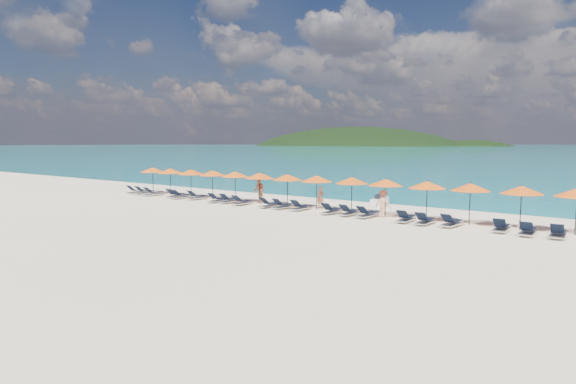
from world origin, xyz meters
The scene contains 41 objects.
ground centered at (0.00, 0.00, 0.00)m, with size 1400.00×1400.00×0.00m, color beige.
headland_main centered at (-300.00, 540.00, -38.00)m, with size 374.00×242.00×126.50m.
headland_small centered at (-150.00, 560.00, -35.00)m, with size 162.00×126.00×85.50m.
jetski centered at (3.64, 8.71, 0.32)m, with size 1.30×2.34×0.79m.
beachgoer_a centered at (1.05, 5.18, 0.74)m, with size 0.54×0.35×1.47m, color tan.
beachgoer_b centered at (-3.85, 4.63, 0.95)m, with size 0.93×0.53×1.90m, color tan.
beachgoer_c centered at (6.10, 4.16, 0.80)m, with size 1.03×0.48×1.60m, color tan.
umbrella_0 centered at (-15.77, 4.49, 2.02)m, with size 2.10×2.10×2.28m.
umbrella_1 centered at (-13.39, 4.46, 2.02)m, with size 2.10×2.10×2.28m.
umbrella_2 centered at (-10.91, 4.51, 2.02)m, with size 2.10×2.10×2.28m.
umbrella_3 centered at (-8.49, 4.55, 2.02)m, with size 2.10×2.10×2.28m.
umbrella_4 centered at (-6.10, 4.56, 2.02)m, with size 2.10×2.10×2.28m.
umbrella_5 centered at (-3.68, 4.51, 2.02)m, with size 2.10×2.10×2.28m.
umbrella_6 centered at (-1.15, 4.45, 2.02)m, with size 2.10×2.10×2.28m.
umbrella_7 centered at (1.18, 4.53, 2.02)m, with size 2.10×2.10×2.28m.
umbrella_8 centered at (3.72, 4.65, 2.02)m, with size 2.10×2.10×2.28m.
umbrella_9 centered at (6.02, 4.60, 2.02)m, with size 2.10×2.10×2.28m.
umbrella_10 centered at (8.60, 4.47, 2.02)m, with size 2.10×2.10×2.28m.
umbrella_11 centered at (10.93, 4.51, 2.02)m, with size 2.10×2.10×2.28m.
umbrella_12 centered at (13.41, 4.52, 2.02)m, with size 2.10×2.10×2.28m.
lounger_0 centered at (-16.50, 3.27, 0.24)m, with size 0.64×1.71×0.66m.
lounger_1 centered at (-15.36, 3.30, 0.24)m, with size 0.66×1.71×0.66m.
lounger_2 centered at (-13.93, 3.13, 0.24)m, with size 0.67×1.72×0.66m.
lounger_3 centered at (-11.50, 3.37, 0.24)m, with size 0.79×1.76×0.66m.
lounger_4 centered at (-10.51, 3.20, 0.24)m, with size 0.74×1.74×0.66m.
lounger_5 centered at (-9.11, 3.49, 0.24)m, with size 0.66×1.71×0.66m.
lounger_6 centered at (-6.62, 3.22, 0.24)m, with size 0.71×1.73×0.66m.
lounger_7 centered at (-5.63, 3.41, 0.24)m, with size 0.69×1.72×0.66m.
lounger_8 centered at (-4.20, 3.20, 0.24)m, with size 0.63×1.70×0.66m.
lounger_9 centered at (-1.76, 3.29, 0.24)m, with size 0.78×1.75×0.66m.
lounger_10 centered at (-0.66, 3.32, 0.24)m, with size 0.77×1.75×0.66m.
lounger_11 centered at (0.64, 3.47, 0.24)m, with size 0.62×1.70×0.66m.
lounger_12 centered at (3.05, 3.34, 0.24)m, with size 0.64×1.71×0.66m.
lounger_13 centered at (4.26, 3.42, 0.24)m, with size 0.62×1.70×0.66m.
lounger_14 centered at (5.48, 3.38, 0.24)m, with size 0.76×1.75×0.66m.
lounger_15 centered at (7.92, 3.24, 0.24)m, with size 0.72×1.73×0.66m.
lounger_16 centered at (9.06, 3.10, 0.24)m, with size 0.63×1.70×0.66m.
lounger_17 centered at (10.39, 3.30, 0.24)m, with size 0.78×1.75×0.66m.
lounger_18 centered at (12.80, 3.39, 0.24)m, with size 0.74×1.74×0.66m.
lounger_19 centered at (14.04, 3.14, 0.24)m, with size 0.69×1.72×0.66m.
lounger_20 centered at (15.25, 3.33, 0.24)m, with size 0.73×1.74×0.66m.
Camera 1 is at (18.50, -21.41, 4.36)m, focal length 30.00 mm.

